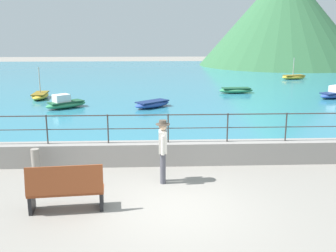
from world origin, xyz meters
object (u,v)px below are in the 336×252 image
at_px(boat_0, 294,77).
at_px(boat_5, 65,103).
at_px(person_walking, 163,148).
at_px(boat_1, 152,104).
at_px(bench_main, 66,189).
at_px(boat_3, 40,95).
at_px(boat_2, 334,94).
at_px(boat_4, 236,90).
at_px(bollard, 36,161).

xyz_separation_m(boat_0, boat_5, (-17.19, -12.71, 0.07)).
distance_m(person_walking, boat_1, 10.75).
bearing_deg(boat_1, bench_main, -99.34).
xyz_separation_m(boat_1, boat_3, (-6.89, 3.23, 0.01)).
relative_size(bench_main, person_walking, 1.00).
xyz_separation_m(boat_0, boat_2, (-1.16, -10.09, 0.07)).
distance_m(bench_main, boat_3, 16.38).
bearing_deg(boat_5, boat_2, 9.28).
bearing_deg(bench_main, boat_4, 66.04).
bearing_deg(bench_main, boat_2, 48.40).
distance_m(bench_main, boat_5, 12.73).
height_order(boat_1, boat_4, same).
distance_m(person_walking, boat_5, 11.85).
relative_size(person_walking, bollard, 2.39).
bearing_deg(boat_4, boat_2, -21.97).
bearing_deg(bollard, boat_3, 104.69).
distance_m(bollard, boat_1, 10.43).
height_order(boat_2, boat_3, boat_3).
distance_m(bench_main, bollard, 2.95).
bearing_deg(boat_5, bench_main, -77.97).
relative_size(boat_1, boat_2, 0.95).
bearing_deg(boat_1, bollard, -109.37).
relative_size(boat_2, boat_3, 1.04).
bearing_deg(person_walking, boat_4, 70.82).
distance_m(boat_1, boat_2, 11.65).
distance_m(boat_2, boat_3, 18.24).
xyz_separation_m(person_walking, boat_2, (11.12, 13.38, -0.65)).
bearing_deg(bollard, bench_main, -61.12).
xyz_separation_m(bollard, boat_5, (-1.23, 9.88, -0.04)).
relative_size(boat_4, boat_5, 1.00).
distance_m(bollard, boat_0, 27.66).
xyz_separation_m(boat_0, boat_4, (-6.82, -7.81, -0.01)).
distance_m(boat_4, boat_5, 11.47).
relative_size(boat_2, boat_4, 1.04).
relative_size(bench_main, boat_2, 0.71).
relative_size(boat_1, boat_4, 0.99).
bearing_deg(boat_2, bench_main, -131.60).
relative_size(bollard, boat_1, 0.31).
bearing_deg(boat_1, person_walking, -88.80).
bearing_deg(boat_3, bench_main, -72.79).
bearing_deg(boat_0, boat_5, -143.51).
xyz_separation_m(person_walking, bollard, (-3.69, 0.88, -0.61)).
relative_size(boat_1, boat_5, 0.99).
bearing_deg(bollard, boat_5, 97.12).
bearing_deg(boat_1, boat_0, 45.58).
xyz_separation_m(boat_2, boat_3, (-18.23, 0.58, -0.06)).
bearing_deg(boat_0, boat_2, -96.53).
bearing_deg(boat_4, bollard, -121.71).
distance_m(boat_1, boat_3, 7.61).
height_order(boat_0, boat_5, boat_0).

